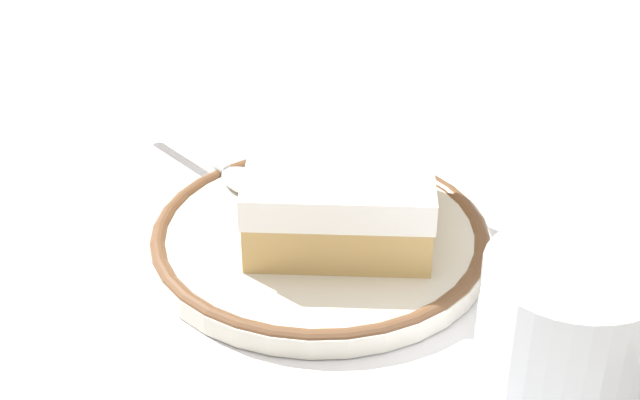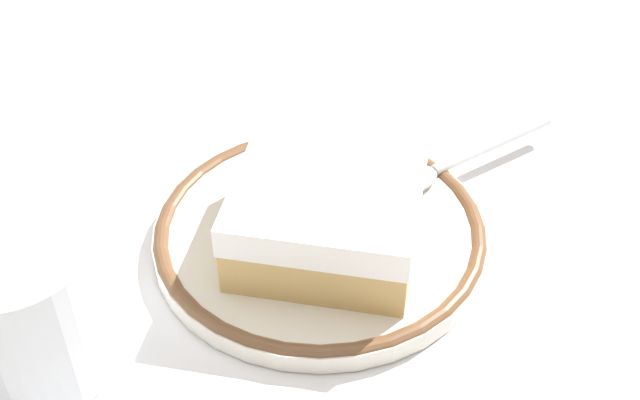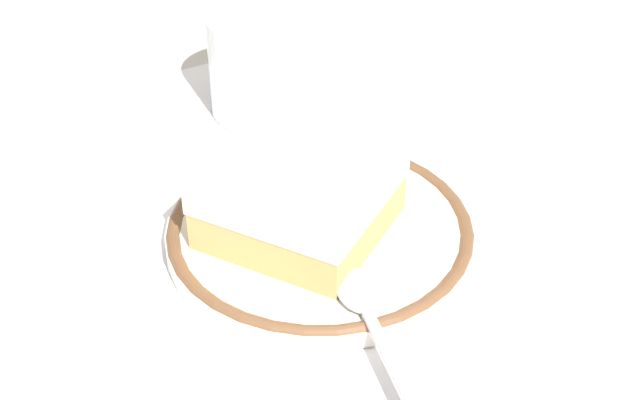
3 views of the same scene
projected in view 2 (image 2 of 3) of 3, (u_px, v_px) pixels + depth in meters
ground_plane at (285, 251)px, 0.47m from camera, size 2.40×2.40×0.00m
placemat at (285, 250)px, 0.46m from camera, size 0.44×0.42×0.00m
plate at (320, 233)px, 0.46m from camera, size 0.19×0.19×0.01m
cake_slice at (328, 211)px, 0.44m from camera, size 0.13×0.13×0.04m
spoon at (443, 166)px, 0.50m from camera, size 0.13×0.04×0.01m
cup at (27, 316)px, 0.38m from camera, size 0.07×0.07×0.07m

